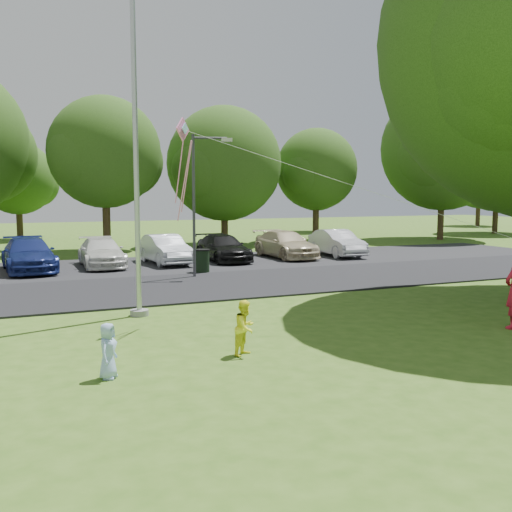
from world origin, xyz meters
name	(u,v)px	position (x,y,z in m)	size (l,w,h in m)	color
ground	(350,347)	(0.00, 0.00, 0.00)	(120.00, 120.00, 0.00)	#365C18
park_road	(213,285)	(0.00, 9.00, 0.03)	(60.00, 6.00, 0.06)	black
parking_strip	(167,265)	(0.00, 15.50, 0.03)	(42.00, 7.00, 0.06)	black
flagpole	(136,161)	(-3.50, 5.00, 4.17)	(0.50, 0.50, 10.00)	#B7BABF
street_lamp	(199,192)	(0.18, 11.07, 3.35)	(1.54, 0.57, 5.58)	#3F3F44
trash_can	(202,261)	(0.64, 12.24, 0.51)	(0.64, 0.64, 1.01)	black
tree_row	(155,154)	(1.59, 24.23, 5.71)	(64.35, 11.94, 10.88)	#332316
horizon_trees	(158,181)	(4.06, 33.88, 4.30)	(77.46, 7.20, 7.02)	#332316
parked_cars	(167,250)	(0.00, 15.54, 0.73)	(19.64, 5.19, 1.39)	#C6B793
child_yellow	(245,328)	(-2.30, 0.34, 0.57)	(0.55, 0.43, 1.14)	#FFFB28
child_blue	(108,351)	(-5.12, -0.07, 0.51)	(0.49, 0.32, 1.01)	#9ABBED
kite	(194,150)	(-2.39, 3.45, 4.36)	(7.51, 3.99, 2.99)	pink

